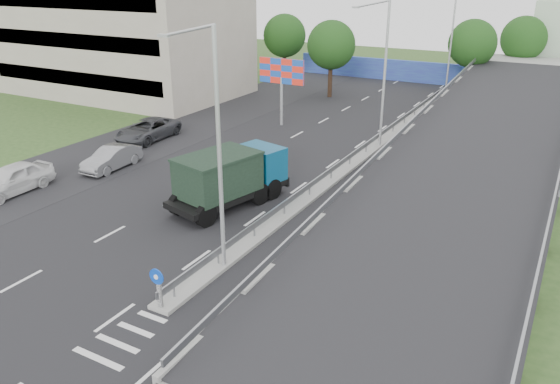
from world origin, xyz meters
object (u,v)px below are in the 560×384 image
Objects in this scene: parked_car_c at (148,130)px; lamp_post_far at (450,38)px; lamp_post_mid at (382,67)px; parked_car_a at (12,179)px; dump_truck at (230,176)px; parked_car_b at (112,158)px; sign_bollard at (159,288)px; lamp_post_near at (215,140)px; billboard at (282,75)px.

lamp_post_far is at bearing 56.63° from parked_car_c.
parked_car_a is (-15.52, -18.72, -4.96)m from lamp_post_mid.
lamp_post_far is at bearing 66.73° from parked_car_a.
dump_truck is 14.55m from parked_car_c.
dump_truck is at bearing -9.20° from parked_car_b.
parked_car_c is at bearing 132.74° from sign_bollard.
dump_truck is 1.31× the size of parked_car_c.
lamp_post_far is at bearing 97.65° from dump_truck.
parked_car_c is at bearing 90.69° from parked_car_a.
lamp_post_far is at bearing 90.00° from lamp_post_mid.
parked_car_c is at bearing -157.34° from lamp_post_mid.
parked_car_b is at bearing -173.14° from dump_truck.
lamp_post_near is 23.87m from billboard.
parked_car_b is (1.98, 5.87, -0.12)m from parked_car_a.
parked_car_c is at bearing -128.36° from billboard.
lamp_post_near is 20.00m from lamp_post_mid.
billboard is at bearing 167.62° from lamp_post_mid.
sign_bollard is 23.37m from parked_car_c.
lamp_post_mid is 2.02× the size of parked_car_a.
lamp_post_far is at bearing 64.96° from parked_car_b.
lamp_post_far is (0.00, 20.00, 0.00)m from lamp_post_mid.
sign_bollard reaches higher than parked_car_c.
lamp_post_far reaches higher than parked_car_a.
lamp_post_near is 40.00m from lamp_post_far.
sign_bollard is 24.30m from lamp_post_mid.
lamp_post_mid reaches higher than billboard.
sign_bollard is at bearing -91.64° from lamp_post_near.
lamp_post_far is 35.89m from parked_car_b.
lamp_post_near is (0.11, 3.83, 4.77)m from sign_bollard.
dump_truck reaches higher than parked_car_a.
parked_car_b is (-10.11, 1.16, -0.99)m from dump_truck.
billboard is at bearing 122.92° from dump_truck.
dump_truck is 13.00m from parked_car_a.
parked_car_c is (-15.97, -6.67, -5.02)m from lamp_post_mid.
lamp_post_near is 21.40m from parked_car_c.
parked_car_b is 0.78× the size of parked_car_c.
billboard is 11.56m from parked_car_c.
parked_car_c is (-15.97, -26.67, -5.02)m from lamp_post_far.
lamp_post_far is 1.78× the size of parked_car_c.
parked_car_a reaches higher than parked_car_b.
lamp_post_mid is at bearing -90.00° from lamp_post_far.
dump_truck reaches higher than sign_bollard.
parked_car_c is (-0.44, 12.05, -0.06)m from parked_car_a.
billboard is at bearing -116.84° from lamp_post_far.
lamp_post_mid is at bearing 20.20° from parked_car_c.
billboard is 15.88m from parked_car_b.
lamp_post_mid is 24.82m from parked_car_a.
parked_car_b is at bearing 69.98° from parked_car_a.
lamp_post_mid reaches higher than parked_car_a.
parked_car_a is at bearing 175.28° from lamp_post_near.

